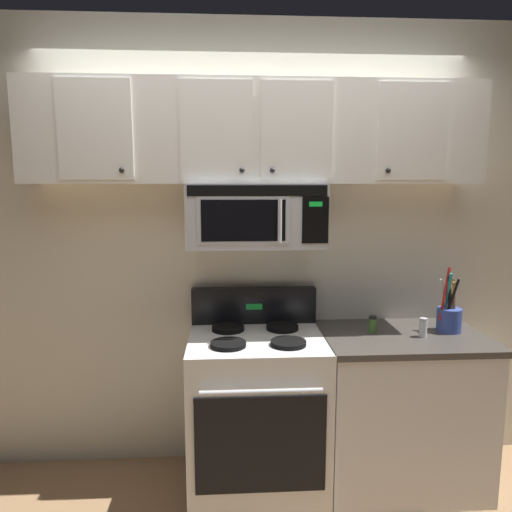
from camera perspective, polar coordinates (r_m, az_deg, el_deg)
back_wall at (r=2.95m, az=-0.35°, el=0.88°), size 5.20×0.10×2.70m
stove_range at (r=2.86m, az=0.08°, el=-17.94°), size 0.76×0.69×1.12m
over_range_microwave at (r=2.68m, az=-0.07°, el=4.93°), size 0.76×0.43×0.35m
upper_cabinets at (r=2.72m, az=-0.11°, el=14.47°), size 2.50×0.36×0.55m
counter_segment at (r=3.04m, az=16.83°, el=-17.01°), size 0.93×0.65×0.90m
utensil_crock_blue at (r=2.99m, az=22.16°, el=-6.72°), size 0.14×0.14×0.38m
salt_shaker at (r=2.84m, az=19.42°, el=-8.12°), size 0.04×0.04×0.11m
spice_jar at (r=2.85m, az=13.83°, el=-7.93°), size 0.05×0.05×0.10m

